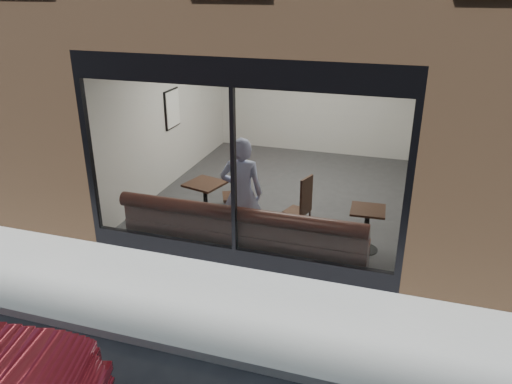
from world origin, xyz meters
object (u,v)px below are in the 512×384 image
(cafe_table_left, at_px, (205,184))
(cafe_table_right, at_px, (368,210))
(banquette, at_px, (243,241))
(person, at_px, (242,193))
(cafe_chair_left, at_px, (235,196))
(cafe_chair_right, at_px, (296,211))

(cafe_table_left, xyz_separation_m, cafe_table_right, (2.94, -0.25, 0.00))
(banquette, height_order, cafe_table_right, cafe_table_right)
(cafe_table_right, bearing_deg, banquette, -160.23)
(person, distance_m, cafe_chair_left, 1.68)
(person, bearing_deg, banquette, 101.45)
(cafe_table_right, relative_size, cafe_chair_left, 1.17)
(banquette, distance_m, person, 0.77)
(cafe_table_right, height_order, cafe_chair_right, cafe_table_right)
(person, xyz_separation_m, cafe_table_right, (2.00, 0.42, -0.20))
(cafe_table_left, distance_m, cafe_table_right, 2.95)
(person, xyz_separation_m, cafe_chair_left, (-0.63, 1.38, -0.70))
(banquette, relative_size, cafe_chair_right, 10.47)
(cafe_chair_left, xyz_separation_m, cafe_chair_right, (1.32, -0.32, 0.00))
(banquette, xyz_separation_m, cafe_chair_left, (-0.74, 1.64, 0.01))
(cafe_table_right, distance_m, cafe_chair_left, 2.85)
(cafe_chair_left, bearing_deg, person, 90.73)
(cafe_table_left, bearing_deg, banquette, -41.32)
(cafe_table_left, distance_m, cafe_chair_left, 0.93)
(banquette, distance_m, cafe_table_right, 2.07)
(person, bearing_deg, cafe_chair_left, -77.68)
(cafe_chair_left, height_order, cafe_chair_right, cafe_chair_left)
(person, distance_m, cafe_chair_right, 1.45)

